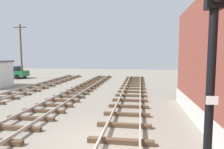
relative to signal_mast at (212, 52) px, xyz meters
The scene contains 6 objects.
ground_plane 5.24m from the signal_mast, 140.95° to the left, with size 80.00×80.00×0.00m, color gray.
track_near_building 4.65m from the signal_mast, 130.86° to the left, with size 2.50×45.62×0.32m.
track_centre 8.09m from the signal_mast, 159.96° to the left, with size 2.50×45.62×0.32m.
signal_mast is the anchor object (origin of this frame).
parked_car_green 29.25m from the signal_mast, 132.74° to the left, with size 4.20×2.04×1.76m.
utility_pole_far 27.64m from the signal_mast, 130.68° to the left, with size 1.80×0.24×7.56m.
Camera 1 is at (1.62, -6.97, 3.27)m, focal length 31.40 mm.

